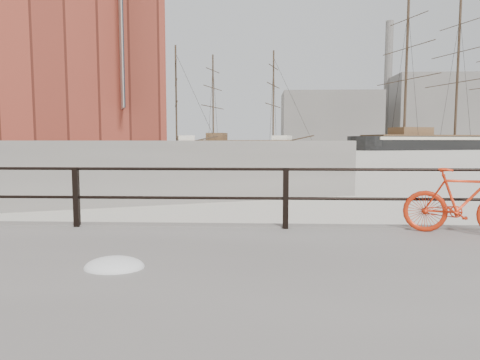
% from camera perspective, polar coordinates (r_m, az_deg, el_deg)
% --- Properties ---
extents(far_quay, '(78.44, 148.07, 1.80)m').
position_cam_1_polar(far_quay, '(86.96, -22.03, 4.25)').
color(far_quay, gray).
rests_on(far_quay, ground).
extents(bicycle, '(1.69, 0.80, 1.02)m').
position_cam_1_polar(bicycle, '(7.40, 27.54, -2.57)').
color(bicycle, red).
rests_on(bicycle, promenade).
extents(barque_black, '(59.38, 37.20, 32.21)m').
position_cam_1_polar(barque_black, '(101.02, 26.65, 3.65)').
color(barque_black, black).
rests_on(barque_black, ground).
extents(schooner_mid, '(30.81, 19.51, 20.59)m').
position_cam_1_polar(schooner_mid, '(88.58, 0.34, 4.06)').
color(schooner_mid, silver).
rests_on(schooner_mid, ground).
extents(schooner_left, '(27.46, 17.00, 19.27)m').
position_cam_1_polar(schooner_left, '(76.98, -12.74, 3.76)').
color(schooner_left, silver).
rests_on(schooner_left, ground).
extents(workboat_near, '(11.33, 10.26, 7.00)m').
position_cam_1_polar(workboat_near, '(46.05, -23.58, 2.56)').
color(workboat_near, black).
rests_on(workboat_near, ground).
extents(workboat_far, '(10.01, 3.81, 7.00)m').
position_cam_1_polar(workboat_far, '(53.72, -25.78, 2.79)').
color(workboat_far, black).
rests_on(workboat_far, ground).
extents(apartment_mustard, '(26.02, 22.15, 22.20)m').
position_cam_1_polar(apartment_mustard, '(55.31, -26.17, 16.28)').
color(apartment_mustard, gold).
rests_on(apartment_mustard, far_quay).
extents(apartment_cream, '(24.16, 21.40, 21.20)m').
position_cam_1_polar(apartment_cream, '(77.82, -24.16, 12.60)').
color(apartment_cream, beige).
rests_on(apartment_cream, far_quay).
extents(apartment_grey, '(26.02, 22.15, 23.20)m').
position_cam_1_polar(apartment_grey, '(99.72, -23.14, 11.49)').
color(apartment_grey, '#999994').
rests_on(apartment_grey, far_quay).
extents(apartment_brick, '(27.87, 22.90, 21.20)m').
position_cam_1_polar(apartment_brick, '(122.47, -22.44, 9.80)').
color(apartment_brick, brown).
rests_on(apartment_brick, far_quay).
extents(industrial_west, '(32.00, 18.00, 18.00)m').
position_cam_1_polar(industrial_west, '(149.24, 11.88, 7.87)').
color(industrial_west, gray).
rests_on(industrial_west, ground).
extents(industrial_mid, '(26.00, 20.00, 24.00)m').
position_cam_1_polar(industrial_mid, '(163.46, 23.93, 8.35)').
color(industrial_mid, gray).
rests_on(industrial_mid, ground).
extents(smokestack, '(2.80, 2.80, 44.00)m').
position_cam_1_polar(smokestack, '(164.95, 19.12, 11.97)').
color(smokestack, gray).
rests_on(smokestack, ground).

